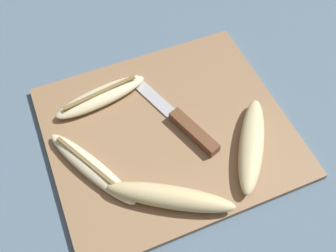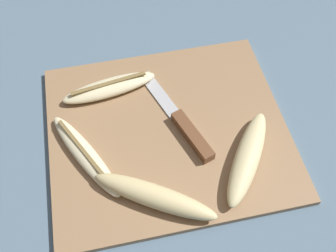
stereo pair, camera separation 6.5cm
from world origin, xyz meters
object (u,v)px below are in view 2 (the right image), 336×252
object	(u,v)px
knife	(186,128)
banana_bright_far	(85,155)
banana_pale_long	(109,88)
banana_ripe_center	(155,196)
banana_soft_right	(247,157)

from	to	relation	value
knife	banana_bright_far	size ratio (longest dim) A/B	1.16
knife	banana_bright_far	bearing A→B (deg)	166.27
banana_pale_long	banana_bright_far	world-z (taller)	banana_pale_long
knife	banana_ripe_center	world-z (taller)	banana_ripe_center
knife	banana_pale_long	world-z (taller)	banana_pale_long
knife	banana_pale_long	distance (m)	0.16
knife	banana_ripe_center	distance (m)	0.13
banana_ripe_center	banana_pale_long	bearing A→B (deg)	100.02
knife	banana_soft_right	size ratio (longest dim) A/B	1.23
knife	banana_soft_right	world-z (taller)	banana_soft_right
banana_bright_far	knife	bearing A→B (deg)	5.57
banana_ripe_center	banana_soft_right	distance (m)	0.16
banana_ripe_center	banana_bright_far	size ratio (longest dim) A/B	1.01
knife	banana_ripe_center	bearing A→B (deg)	-143.35
banana_ripe_center	banana_bright_far	distance (m)	0.13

